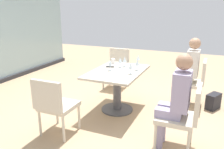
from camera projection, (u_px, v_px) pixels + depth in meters
ground_plane at (117, 110)px, 4.18m from camera, size 12.00×12.00×0.00m
dining_table_main at (117, 81)px, 4.03m from camera, size 1.25×0.83×0.73m
chair_front_right at (194, 80)px, 4.25m from camera, size 0.46×0.50×0.87m
chair_front_left at (184, 114)px, 2.91m from camera, size 0.46×0.50×0.87m
chair_far_left at (54, 103)px, 3.22m from camera, size 0.50×0.46×0.87m
chair_far_right at (117, 66)px, 5.23m from camera, size 0.50×0.46×0.87m
person_front_right at (189, 68)px, 4.24m from camera, size 0.34×0.39×1.26m
person_front_left at (176, 97)px, 2.89m from camera, size 0.34×0.39×1.26m
wine_glass_0 at (131, 66)px, 3.75m from camera, size 0.07×0.07×0.18m
wine_glass_1 at (125, 60)px, 4.21m from camera, size 0.07×0.07×0.18m
wine_glass_2 at (138, 58)px, 4.35m from camera, size 0.07×0.07×0.18m
wine_glass_3 at (110, 63)px, 3.94m from camera, size 0.07×0.07×0.18m
wine_glass_4 at (137, 63)px, 3.96m from camera, size 0.07×0.07×0.18m
wine_glass_5 at (120, 60)px, 4.14m from camera, size 0.07×0.07×0.18m
coffee_cup at (113, 61)px, 4.48m from camera, size 0.08×0.08×0.09m
cell_phone_on_table at (110, 67)px, 4.21m from camera, size 0.11×0.16×0.01m
handbag_0 at (213, 101)px, 4.20m from camera, size 0.34×0.27×0.28m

